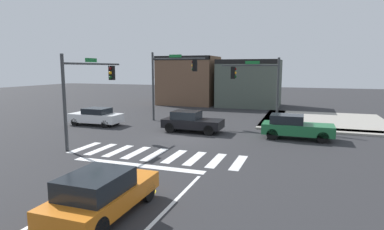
# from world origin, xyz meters

# --- Properties ---
(ground_plane) EXTENTS (120.00, 120.00, 0.00)m
(ground_plane) POSITION_xyz_m (0.00, 0.00, 0.00)
(ground_plane) COLOR #2B2B2D
(crosswalk_near) EXTENTS (9.47, 2.60, 0.01)m
(crosswalk_near) POSITION_xyz_m (-0.00, -4.50, 0.00)
(crosswalk_near) COLOR silver
(crosswalk_near) RESTS_ON ground_plane
(lane_markings) EXTENTS (6.80, 20.25, 0.01)m
(lane_markings) POSITION_xyz_m (1.11, -12.02, 0.00)
(lane_markings) COLOR white
(lane_markings) RESTS_ON ground_plane
(bike_detector_marking) EXTENTS (1.13, 1.13, 0.01)m
(bike_detector_marking) POSITION_xyz_m (1.79, -9.36, 0.00)
(bike_detector_marking) COLOR yellow
(bike_detector_marking) RESTS_ON ground_plane
(curb_corner_northeast) EXTENTS (10.00, 10.60, 0.15)m
(curb_corner_northeast) POSITION_xyz_m (8.49, 9.42, 0.07)
(curb_corner_northeast) COLOR #9E998E
(curb_corner_northeast) RESTS_ON ground_plane
(storefront_row) EXTENTS (14.60, 6.30, 6.00)m
(storefront_row) POSITION_xyz_m (-2.64, 18.94, 2.90)
(storefront_row) COLOR brown
(storefront_row) RESTS_ON ground_plane
(traffic_signal_northwest) EXTENTS (4.78, 0.32, 5.89)m
(traffic_signal_northwest) POSITION_xyz_m (-3.39, 5.65, 4.00)
(traffic_signal_northwest) COLOR #383A3D
(traffic_signal_northwest) RESTS_ON ground_plane
(traffic_signal_northeast) EXTENTS (4.49, 0.32, 5.34)m
(traffic_signal_northeast) POSITION_xyz_m (3.83, 5.66, 3.60)
(traffic_signal_northeast) COLOR #383A3D
(traffic_signal_northeast) RESTS_ON ground_plane
(traffic_signal_southwest) EXTENTS (0.32, 5.61, 5.32)m
(traffic_signal_southwest) POSITION_xyz_m (-4.95, -3.28, 3.67)
(traffic_signal_southwest) COLOR #383A3D
(traffic_signal_southwest) RESTS_ON ground_plane
(car_black) EXTENTS (4.23, 1.89, 1.50)m
(car_black) POSITION_xyz_m (-0.23, 1.92, 0.76)
(car_black) COLOR black
(car_black) RESTS_ON ground_plane
(car_green) EXTENTS (4.42, 1.81, 1.55)m
(car_green) POSITION_xyz_m (6.88, 1.99, 0.79)
(car_green) COLOR #1E6638
(car_green) RESTS_ON ground_plane
(car_orange) EXTENTS (1.81, 4.13, 1.46)m
(car_orange) POSITION_xyz_m (1.62, -11.51, 0.75)
(car_orange) COLOR orange
(car_orange) RESTS_ON ground_plane
(car_white) EXTENTS (4.19, 1.80, 1.39)m
(car_white) POSITION_xyz_m (-8.37, 1.95, 0.70)
(car_white) COLOR white
(car_white) RESTS_ON ground_plane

